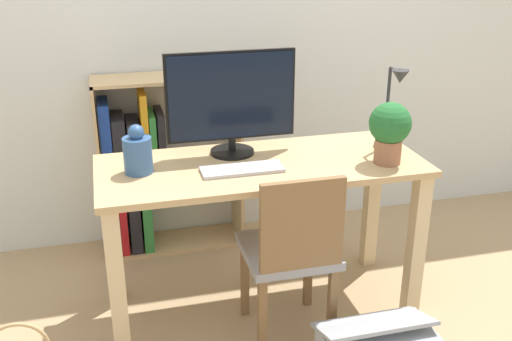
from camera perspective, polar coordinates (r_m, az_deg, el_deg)
name	(u,v)px	position (r m, az deg, el deg)	size (l,w,h in m)	color
ground_plane	(261,305)	(3.11, 0.48, -12.66)	(10.00, 10.00, 0.00)	tan
wall_back	(219,18)	(3.49, -3.54, 14.27)	(8.00, 0.05, 2.60)	silver
desk	(261,193)	(2.80, 0.52, -2.12)	(1.50, 0.61, 0.77)	tan
monitor	(231,100)	(2.78, -2.38, 6.76)	(0.61, 0.21, 0.49)	black
keyboard	(242,170)	(2.65, -1.33, 0.10)	(0.36, 0.13, 0.02)	#B2B2B7
vase	(138,153)	(2.65, -11.21, 1.68)	(0.13, 0.13, 0.22)	#33598C
desk_lamp	(393,101)	(2.89, 12.95, 6.44)	(0.10, 0.19, 0.40)	#2D2D33
potted_plant	(390,129)	(2.76, 12.61, 3.89)	(0.19, 0.19, 0.29)	#9E6647
chair	(292,250)	(2.66, 3.46, -7.53)	(0.40, 0.40, 0.84)	gray
bookshelf	(145,169)	(3.47, -10.48, 0.10)	(0.80, 0.28, 1.03)	tan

